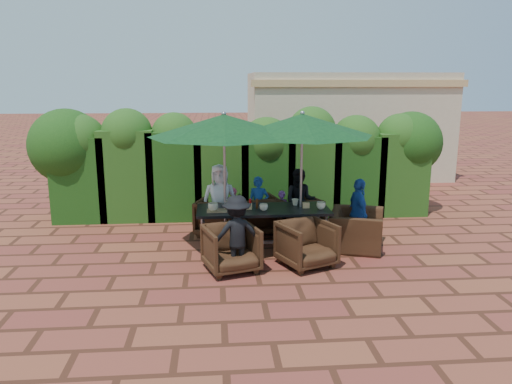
{
  "coord_description": "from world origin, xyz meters",
  "views": [
    {
      "loc": [
        -0.63,
        -8.55,
        2.96
      ],
      "look_at": [
        0.11,
        0.4,
        0.96
      ],
      "focal_mm": 35.0,
      "sensor_mm": 36.0,
      "label": 1
    }
  ],
  "objects": [
    {
      "name": "ketchup_bottle",
      "position": [
        -0.02,
        0.03,
        0.83
      ],
      "size": [
        0.04,
        0.04,
        0.17
      ],
      "primitive_type": "cylinder",
      "color": "#B20C0A",
      "rests_on": "dining_table"
    },
    {
      "name": "chair_near_right",
      "position": [
        0.83,
        -0.92,
        0.41
      ],
      "size": [
        1.03,
        1.0,
        0.82
      ],
      "primitive_type": "imported",
      "rotation": [
        0.0,
        0.0,
        0.42
      ],
      "color": "black",
      "rests_on": "ground"
    },
    {
      "name": "adult_end_right",
      "position": [
        1.94,
        -0.01,
        0.63
      ],
      "size": [
        0.43,
        0.77,
        1.26
      ],
      "primitive_type": "imported",
      "rotation": [
        0.0,
        0.0,
        1.66
      ],
      "color": "#1D499D",
      "rests_on": "ground"
    },
    {
      "name": "ground",
      "position": [
        0.0,
        0.0,
        0.0
      ],
      "size": [
        80.0,
        80.0,
        0.0
      ],
      "primitive_type": "plane",
      "color": "brown",
      "rests_on": "ground"
    },
    {
      "name": "pedestrian_a",
      "position": [
        1.82,
        4.25,
        0.94
      ],
      "size": [
        1.79,
        0.71,
        1.89
      ],
      "primitive_type": "imported",
      "rotation": [
        0.0,
        0.0,
        3.19
      ],
      "color": "green",
      "rests_on": "ground"
    },
    {
      "name": "cup_d",
      "position": [
        0.81,
        0.18,
        0.81
      ],
      "size": [
        0.12,
        0.12,
        0.12
      ],
      "primitive_type": "imported",
      "color": "beige",
      "rests_on": "dining_table"
    },
    {
      "name": "chair_far_right",
      "position": [
        1.0,
        0.93,
        0.39
      ],
      "size": [
        0.97,
        0.94,
        0.78
      ],
      "primitive_type": "imported",
      "rotation": [
        0.0,
        0.0,
        3.53
      ],
      "color": "black",
      "rests_on": "ground"
    },
    {
      "name": "pedestrian_c",
      "position": [
        3.2,
        4.43,
        0.76
      ],
      "size": [
        1.01,
        0.54,
        1.53
      ],
      "primitive_type": "imported",
      "rotation": [
        0.0,
        0.0,
        3.05
      ],
      "color": "gray",
      "rests_on": "ground"
    },
    {
      "name": "child_right",
      "position": [
        0.67,
        0.95,
        0.42
      ],
      "size": [
        0.37,
        0.34,
        0.85
      ],
      "primitive_type": "imported",
      "rotation": [
        0.0,
        0.0,
        -0.37
      ],
      "color": "#8D479A",
      "rests_on": "ground"
    },
    {
      "name": "number_block_right",
      "position": [
        0.97,
        -0.04,
        0.8
      ],
      "size": [
        0.12,
        0.06,
        0.1
      ],
      "primitive_type": "cube",
      "color": "tan",
      "rests_on": "dining_table"
    },
    {
      "name": "adult_far_left",
      "position": [
        -0.56,
        0.89,
        0.7
      ],
      "size": [
        0.7,
        0.42,
        1.41
      ],
      "primitive_type": "imported",
      "rotation": [
        0.0,
        0.0,
        0.01
      ],
      "color": "white",
      "rests_on": "ground"
    },
    {
      "name": "umbrella_right",
      "position": [
        0.89,
        0.06,
        2.21
      ],
      "size": [
        2.52,
        2.52,
        2.46
      ],
      "color": "gray",
      "rests_on": "ground"
    },
    {
      "name": "child_left",
      "position": [
        -0.29,
        0.96,
        0.46
      ],
      "size": [
        0.37,
        0.32,
        0.92
      ],
      "primitive_type": "imported",
      "rotation": [
        0.0,
        0.0,
        -0.17
      ],
      "color": "#E04F71",
      "rests_on": "ground"
    },
    {
      "name": "chair_far_mid",
      "position": [
        0.15,
        0.94,
        0.42
      ],
      "size": [
        0.96,
        0.92,
        0.83
      ],
      "primitive_type": "imported",
      "rotation": [
        0.0,
        0.0,
        3.37
      ],
      "color": "black",
      "rests_on": "ground"
    },
    {
      "name": "cup_c",
      "position": [
        0.2,
        -0.15,
        0.81
      ],
      "size": [
        0.15,
        0.15,
        0.12
      ],
      "primitive_type": "imported",
      "color": "beige",
      "rests_on": "dining_table"
    },
    {
      "name": "serving_tray",
      "position": [
        -0.62,
        -0.13,
        0.76
      ],
      "size": [
        0.35,
        0.25,
        0.02
      ],
      "primitive_type": "cube",
      "color": "#956F48",
      "rests_on": "dining_table"
    },
    {
      "name": "hedge_wall",
      "position": [
        -0.18,
        2.32,
        1.31
      ],
      "size": [
        9.1,
        1.6,
        2.43
      ],
      "color": "#11330E",
      "rests_on": "ground"
    },
    {
      "name": "cup_b",
      "position": [
        -0.39,
        0.13,
        0.82
      ],
      "size": [
        0.15,
        0.15,
        0.14
      ],
      "primitive_type": "imported",
      "color": "beige",
      "rests_on": "dining_table"
    },
    {
      "name": "adult_far_right",
      "position": [
        1.03,
        0.91,
        0.64
      ],
      "size": [
        0.7,
        0.54,
        1.29
      ],
      "primitive_type": "imported",
      "rotation": [
        0.0,
        0.0,
        -0.29
      ],
      "color": "black",
      "rests_on": "ground"
    },
    {
      "name": "adult_far_mid",
      "position": [
        0.2,
        0.95,
        0.57
      ],
      "size": [
        0.47,
        0.42,
        1.14
      ],
      "primitive_type": "imported",
      "rotation": [
        0.0,
        0.0,
        -0.22
      ],
      "color": "#1D499D",
      "rests_on": "ground"
    },
    {
      "name": "building",
      "position": [
        3.5,
        6.99,
        1.61
      ],
      "size": [
        6.2,
        3.08,
        3.2
      ],
      "color": "beige",
      "rests_on": "ground"
    },
    {
      "name": "cup_a",
      "position": [
        -0.68,
        -0.11,
        0.82
      ],
      "size": [
        0.18,
        0.18,
        0.14
      ],
      "primitive_type": "imported",
      "color": "beige",
      "rests_on": "dining_table"
    },
    {
      "name": "umbrella_left",
      "position": [
        -0.47,
        0.02,
        2.21
      ],
      "size": [
        2.63,
        2.63,
        2.46
      ],
      "color": "gray",
      "rests_on": "ground"
    },
    {
      "name": "adult_near_left",
      "position": [
        -0.31,
        -1.05,
        0.62
      ],
      "size": [
        0.83,
        0.45,
        1.23
      ],
      "primitive_type": "imported",
      "rotation": [
        0.0,
        0.0,
        3.26
      ],
      "color": "black",
      "rests_on": "ground"
    },
    {
      "name": "chair_far_left",
      "position": [
        -0.59,
        0.91,
        0.4
      ],
      "size": [
        0.96,
        0.93,
        0.79
      ],
      "primitive_type": "imported",
      "rotation": [
        0.0,
        0.0,
        2.81
      ],
      "color": "black",
      "rests_on": "ground"
    },
    {
      "name": "dining_table",
      "position": [
        0.2,
        -0.01,
        0.68
      ],
      "size": [
        2.35,
        0.9,
        0.75
      ],
      "color": "black",
      "rests_on": "ground"
    },
    {
      "name": "sauce_bottle",
      "position": [
        0.1,
        0.02,
        0.83
      ],
      "size": [
        0.04,
        0.04,
        0.17
      ],
      "primitive_type": "cylinder",
      "color": "#4C230C",
      "rests_on": "dining_table"
    },
    {
      "name": "cup_e",
      "position": [
        1.22,
        -0.14,
        0.81
      ],
      "size": [
        0.16,
        0.16,
        0.13
      ],
      "primitive_type": "imported",
      "color": "beige",
      "rests_on": "dining_table"
    },
    {
      "name": "chair_end_right",
      "position": [
        1.89,
        -0.09,
        0.46
      ],
      "size": [
        0.98,
        1.21,
        0.91
      ],
      "primitive_type": "imported",
      "rotation": [
        0.0,
        0.0,
        1.24
      ],
      "color": "black",
      "rests_on": "ground"
    },
    {
      "name": "chair_near_left",
      "position": [
        -0.4,
        -1.03,
        0.41
      ],
      "size": [
        0.97,
        0.94,
        0.81
      ],
      "primitive_type": "imported",
      "rotation": [
        0.0,
        0.0,
        0.3
      ],
      "color": "black",
      "rests_on": "ground"
    },
    {
      "name": "pedestrian_b",
      "position": [
        2.75,
        4.47,
        0.89
      ],
      "size": [
        0.92,
        0.65,
        1.77
      ],
      "primitive_type": "imported",
      "rotation": [
        0.0,
        0.0,
        3.3
      ],
      "color": "#E04F71",
      "rests_on": "ground"
    },
    {
      "name": "number_block_left",
      "position": [
        -0.06,
        -0.05,
        0.8
      ],
      "size": [
        0.12,
        0.06,
        0.1
      ],
      "primitive_type": "cube",
      "color": "tan",
      "rests_on": "dining_table"
    }
  ]
}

